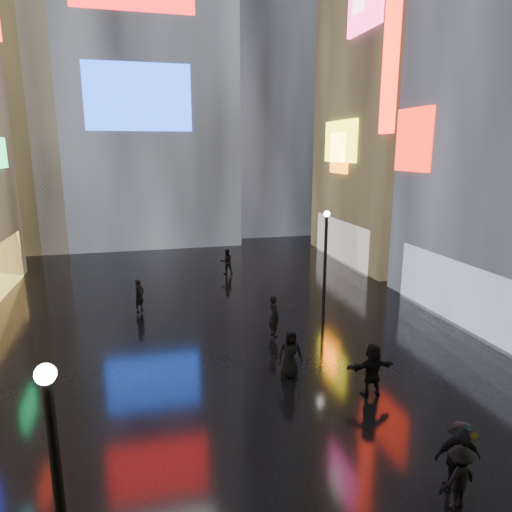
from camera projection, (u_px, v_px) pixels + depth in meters
name	position (u px, v px, depth m)	size (l,w,h in m)	color
ground	(216.00, 319.00, 22.25)	(140.00, 140.00, 0.00)	black
building_right_far	(412.00, 64.00, 32.31)	(10.28, 12.00, 28.00)	black
tower_flank_right	(260.00, 57.00, 45.08)	(12.00, 12.00, 34.00)	black
lamp_near	(60.00, 503.00, 6.80)	(0.30, 0.30, 5.20)	black
lamp_far	(325.00, 256.00, 22.57)	(0.30, 0.30, 5.20)	black
pedestrian_2	(458.00, 478.00, 10.40)	(1.01, 0.58, 1.57)	black
pedestrian_3	(458.00, 458.00, 10.87)	(1.08, 0.45, 1.85)	black
pedestrian_4	(290.00, 353.00, 16.45)	(0.89, 0.58, 1.83)	black
pedestrian_5	(372.00, 370.00, 15.24)	(1.69, 0.54, 1.82)	black
pedestrian_6	(139.00, 296.00, 23.20)	(0.61, 0.40, 1.68)	black
pedestrian_7	(227.00, 261.00, 30.30)	(0.81, 0.63, 1.67)	black
umbrella_1	(463.00, 436.00, 10.16)	(0.69, 0.69, 0.60)	black
umbrella_2	(291.00, 318.00, 16.14)	(1.00, 1.02, 0.92)	black
pedestrian_8	(274.00, 316.00, 20.10)	(0.69, 0.45, 1.88)	black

